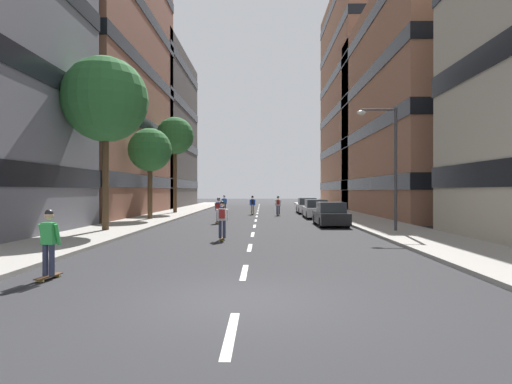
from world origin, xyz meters
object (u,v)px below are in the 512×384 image
at_px(streetlamp_right, 389,155).
at_px(skater_5, 49,241).
at_px(street_tree_far, 175,137).
at_px(skater_3, 253,204).
at_px(parked_car_far, 316,209).
at_px(parked_car_mid, 331,215).
at_px(street_tree_near, 105,100).
at_px(skater_0, 218,209).
at_px(skater_4, 278,204).
at_px(skater_2, 222,218).
at_px(skater_1, 224,203).
at_px(parked_car_near, 307,206).
at_px(street_tree_mid, 150,150).

xyz_separation_m(streetlamp_right, skater_5, (-12.11, -11.86, -3.15)).
bearing_deg(street_tree_far, skater_3, -9.20).
xyz_separation_m(parked_car_far, street_tree_far, (-12.79, 6.07, 6.77)).
height_order(parked_car_far, street_tree_far, street_tree_far).
height_order(parked_car_mid, skater_3, skater_3).
relative_size(street_tree_near, skater_3, 5.22).
xyz_separation_m(skater_0, skater_5, (-2.39, -18.28, -0.03)).
bearing_deg(parked_car_far, skater_4, 130.43).
distance_m(street_tree_far, skater_2, 23.38).
bearing_deg(skater_5, street_tree_far, 95.76).
bearing_deg(skater_1, skater_2, -85.04).
bearing_deg(skater_1, street_tree_far, -149.42).
height_order(skater_3, skater_5, same).
bearing_deg(parked_car_mid, street_tree_far, 133.09).
xyz_separation_m(parked_car_mid, street_tree_far, (-12.79, 13.67, 6.77)).
distance_m(parked_car_near, skater_3, 5.64).
xyz_separation_m(street_tree_mid, skater_4, (9.85, 6.44, -4.25)).
height_order(parked_car_mid, street_tree_mid, street_tree_mid).
relative_size(parked_car_near, skater_2, 2.47).
distance_m(parked_car_mid, skater_5, 19.01).
height_order(parked_car_far, street_tree_mid, street_tree_mid).
bearing_deg(parked_car_near, skater_5, -107.61).
bearing_deg(skater_5, parked_car_mid, 59.10).
bearing_deg(parked_car_near, street_tree_far, -176.56).
relative_size(parked_car_far, skater_0, 2.47).
relative_size(parked_car_near, streetlamp_right, 0.68).
bearing_deg(skater_4, skater_2, -99.76).
height_order(street_tree_far, skater_4, street_tree_far).
height_order(parked_car_mid, parked_car_far, same).
height_order(skater_0, skater_3, same).
bearing_deg(skater_0, street_tree_near, -130.47).
relative_size(parked_car_far, skater_3, 2.47).
distance_m(street_tree_far, skater_3, 9.98).
relative_size(parked_car_near, street_tree_far, 0.48).
height_order(streetlamp_right, skater_0, streetlamp_right).
height_order(parked_car_mid, street_tree_far, street_tree_far).
bearing_deg(skater_5, skater_0, 82.54).
xyz_separation_m(street_tree_near, skater_1, (4.52, 20.72, -6.10)).
xyz_separation_m(street_tree_near, skater_2, (6.61, -3.43, -6.10)).
distance_m(parked_car_mid, street_tree_near, 14.96).
distance_m(skater_2, skater_4, 19.13).
distance_m(skater_4, skater_5, 28.19).
bearing_deg(street_tree_mid, parked_car_near, 37.57).
distance_m(street_tree_near, skater_5, 13.75).
distance_m(street_tree_mid, skater_2, 14.69).
bearing_deg(street_tree_near, streetlamp_right, -0.26).
bearing_deg(streetlamp_right, skater_1, 117.07).
distance_m(skater_3, skater_4, 2.73).
bearing_deg(skater_2, skater_0, 96.97).
bearing_deg(skater_4, parked_car_far, -49.57).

